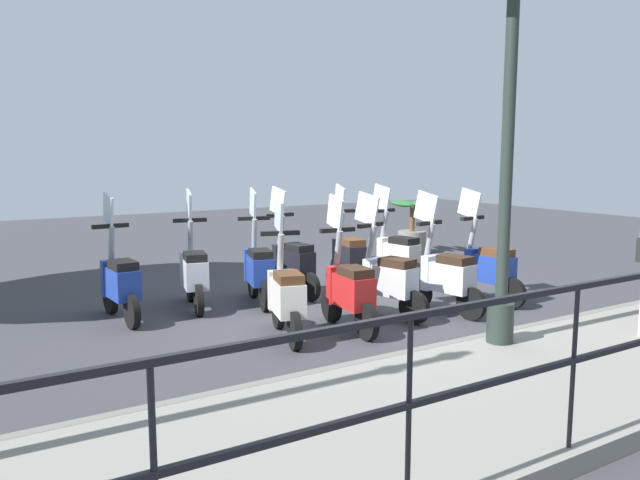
% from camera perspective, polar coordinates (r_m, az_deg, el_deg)
% --- Properties ---
extents(ground_plane, '(28.00, 28.00, 0.00)m').
position_cam_1_polar(ground_plane, '(8.31, 3.68, -6.06)').
color(ground_plane, '#38383D').
extents(promenade_walkway, '(2.20, 20.00, 0.15)m').
position_cam_1_polar(promenade_walkway, '(6.11, 21.36, -11.14)').
color(promenade_walkway, gray).
rests_on(promenade_walkway, ground_plane).
extents(lamp_post_near, '(0.26, 0.90, 4.01)m').
position_cam_1_polar(lamp_post_near, '(6.26, 16.69, 6.70)').
color(lamp_post_near, '#232D28').
rests_on(lamp_post_near, promenade_walkway).
extents(potted_palm, '(1.06, 0.66, 1.05)m').
position_cam_1_polar(potted_palm, '(12.66, 8.40, 0.79)').
color(potted_palm, slate).
rests_on(potted_palm, ground_plane).
extents(scooter_near_0, '(1.23, 0.44, 1.54)m').
position_cam_1_polar(scooter_near_0, '(8.69, 15.05, -2.45)').
color(scooter_near_0, black).
rests_on(scooter_near_0, ground_plane).
extents(scooter_near_1, '(1.23, 0.46, 1.54)m').
position_cam_1_polar(scooter_near_1, '(7.98, 11.38, -3.25)').
color(scooter_near_1, black).
rests_on(scooter_near_1, ground_plane).
extents(scooter_near_2, '(1.21, 0.52, 1.54)m').
position_cam_1_polar(scooter_near_2, '(7.67, 6.19, -3.60)').
color(scooter_near_2, black).
rests_on(scooter_near_2, ground_plane).
extents(scooter_near_3, '(1.23, 0.44, 1.54)m').
position_cam_1_polar(scooter_near_3, '(7.09, 2.65, -4.53)').
color(scooter_near_3, black).
rests_on(scooter_near_3, ground_plane).
extents(scooter_near_4, '(1.20, 0.53, 1.54)m').
position_cam_1_polar(scooter_near_4, '(6.80, -3.13, -5.08)').
color(scooter_near_4, black).
rests_on(scooter_near_4, ground_plane).
extents(scooter_far_0, '(1.23, 0.46, 1.54)m').
position_cam_1_polar(scooter_far_0, '(9.55, 7.01, -1.31)').
color(scooter_far_0, black).
rests_on(scooter_far_0, ground_plane).
extents(scooter_far_1, '(1.22, 0.48, 1.54)m').
position_cam_1_polar(scooter_far_1, '(9.35, 2.60, -1.45)').
color(scooter_far_1, black).
rests_on(scooter_far_1, ground_plane).
extents(scooter_far_2, '(1.23, 0.44, 1.54)m').
position_cam_1_polar(scooter_far_2, '(8.80, -2.58, -2.05)').
color(scooter_far_2, black).
rests_on(scooter_far_2, ground_plane).
extents(scooter_far_3, '(1.21, 0.52, 1.54)m').
position_cam_1_polar(scooter_far_3, '(8.35, -5.64, -2.63)').
color(scooter_far_3, black).
rests_on(scooter_far_3, ground_plane).
extents(scooter_far_4, '(1.22, 0.50, 1.54)m').
position_cam_1_polar(scooter_far_4, '(8.25, -11.44, -2.89)').
color(scooter_far_4, black).
rests_on(scooter_far_4, ground_plane).
extents(scooter_far_5, '(1.23, 0.44, 1.54)m').
position_cam_1_polar(scooter_far_5, '(7.86, -17.83, -3.66)').
color(scooter_far_5, black).
rests_on(scooter_far_5, ground_plane).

